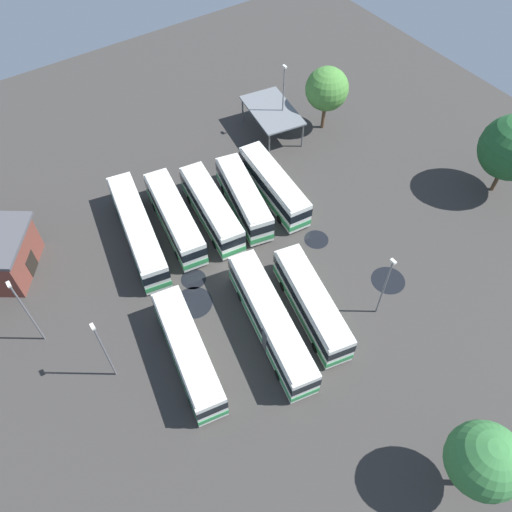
% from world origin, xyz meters
% --- Properties ---
extents(ground_plane, '(93.59, 93.59, 0.00)m').
position_xyz_m(ground_plane, '(0.00, 0.00, 0.00)').
color(ground_plane, '#383533').
extents(bus_row0_slot1, '(11.82, 4.99, 3.59)m').
position_xyz_m(bus_row0_slot1, '(-8.05, -2.81, 1.90)').
color(bus_row0_slot1, silver).
rests_on(bus_row0_slot1, ground_plane).
extents(bus_row0_slot2, '(14.38, 5.31, 3.59)m').
position_xyz_m(bus_row0_slot2, '(-7.56, 1.36, 1.90)').
color(bus_row0_slot2, silver).
rests_on(bus_row0_slot2, ground_plane).
extents(bus_row0_slot4, '(12.06, 4.65, 3.59)m').
position_xyz_m(bus_row0_slot4, '(-6.04, 8.92, 1.90)').
color(bus_row0_slot4, silver).
rests_on(bus_row0_slot4, ground_plane).
extents(bus_row1_slot0, '(11.80, 3.81, 3.59)m').
position_xyz_m(bus_row1_slot0, '(6.39, -8.83, 1.90)').
color(bus_row1_slot0, silver).
rests_on(bus_row1_slot0, ground_plane).
extents(bus_row1_slot1, '(11.22, 4.96, 3.59)m').
position_xyz_m(bus_row1_slot1, '(6.65, -5.06, 1.90)').
color(bus_row1_slot1, silver).
rests_on(bus_row1_slot1, ground_plane).
extents(bus_row1_slot2, '(11.76, 4.21, 3.59)m').
position_xyz_m(bus_row1_slot2, '(7.22, -1.37, 1.90)').
color(bus_row1_slot2, silver).
rests_on(bus_row1_slot2, ground_plane).
extents(bus_row1_slot3, '(12.21, 4.46, 3.59)m').
position_xyz_m(bus_row1_slot3, '(8.26, 2.45, 1.90)').
color(bus_row1_slot3, silver).
rests_on(bus_row1_slot3, ground_plane).
extents(bus_row1_slot4, '(14.38, 5.23, 3.59)m').
position_xyz_m(bus_row1_slot4, '(8.86, 6.39, 1.90)').
color(bus_row1_slot4, silver).
rests_on(bus_row1_slot4, ground_plane).
extents(maintenance_shelter, '(9.06, 6.36, 3.52)m').
position_xyz_m(maintenance_shelter, '(15.86, -15.27, 3.32)').
color(maintenance_shelter, slate).
rests_on(maintenance_shelter, ground_plane).
extents(lamp_post_mid_lot, '(0.56, 0.28, 7.87)m').
position_xyz_m(lamp_post_mid_lot, '(-11.30, -8.17, 4.35)').
color(lamp_post_mid_lot, slate).
rests_on(lamp_post_mid_lot, ground_plane).
extents(lamp_post_by_building, '(0.56, 0.28, 8.20)m').
position_xyz_m(lamp_post_by_building, '(-3.42, 14.81, 4.52)').
color(lamp_post_by_building, slate).
rests_on(lamp_post_by_building, ground_plane).
extents(lamp_post_near_entrance, '(0.56, 0.28, 8.70)m').
position_xyz_m(lamp_post_near_entrance, '(3.42, 18.72, 4.77)').
color(lamp_post_near_entrance, slate).
rests_on(lamp_post_near_entrance, ground_plane).
extents(lamp_post_far_corner, '(0.56, 0.28, 9.42)m').
position_xyz_m(lamp_post_far_corner, '(15.04, -16.24, 5.13)').
color(lamp_post_far_corner, slate).
rests_on(lamp_post_far_corner, ground_plane).
extents(tree_north_edge, '(5.31, 5.31, 8.26)m').
position_xyz_m(tree_north_edge, '(-26.18, -2.97, 5.59)').
color(tree_north_edge, brown).
rests_on(tree_north_edge, ground_plane).
extents(tree_south_edge, '(5.21, 5.21, 8.19)m').
position_xyz_m(tree_south_edge, '(13.19, -21.33, 5.57)').
color(tree_south_edge, brown).
rests_on(tree_south_edge, ground_plane).
extents(puddle_centre_drain, '(2.57, 2.57, 0.01)m').
position_xyz_m(puddle_centre_drain, '(-1.18, -9.02, 0.00)').
color(puddle_centre_drain, black).
rests_on(puddle_centre_drain, ground_plane).
extents(puddle_near_shelter, '(3.36, 3.36, 0.01)m').
position_xyz_m(puddle_near_shelter, '(-9.30, -11.61, 0.00)').
color(puddle_near_shelter, black).
rests_on(puddle_near_shelter, ground_plane).
extents(puddle_front_lane, '(2.49, 2.49, 0.01)m').
position_xyz_m(puddle_front_lane, '(1.64, 4.22, 0.00)').
color(puddle_front_lane, black).
rests_on(puddle_front_lane, ground_plane).
extents(puddle_between_rows, '(3.64, 3.64, 0.01)m').
position_xyz_m(puddle_between_rows, '(-0.78, 5.59, 0.00)').
color(puddle_between_rows, black).
rests_on(puddle_between_rows, ground_plane).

